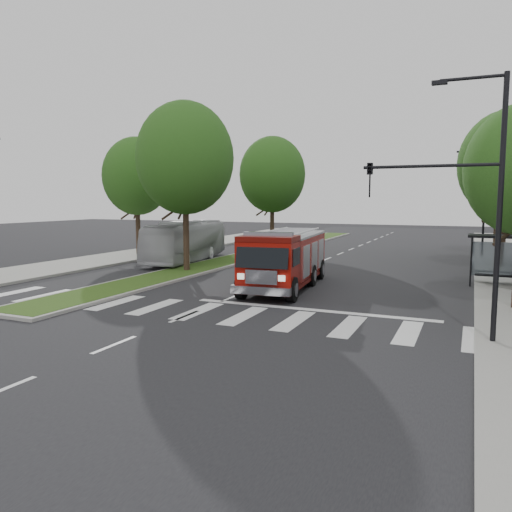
{
  "coord_description": "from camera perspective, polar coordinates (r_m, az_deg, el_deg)",
  "views": [
    {
      "loc": [
        9.8,
        -19.76,
        4.38
      ],
      "look_at": [
        0.71,
        1.13,
        1.8
      ],
      "focal_mm": 35.0,
      "sensor_mm": 36.0,
      "label": 1
    }
  ],
  "objects": [
    {
      "name": "fire_engine",
      "position": [
        24.76,
        3.37,
        -0.4
      ],
      "size": [
        3.43,
        8.8,
        2.98
      ],
      "rotation": [
        0.0,
        0.0,
        0.1
      ],
      "color": "#560804",
      "rests_on": "ground"
    },
    {
      "name": "tree_right_mid",
      "position": [
        33.87,
        26.73,
        9.35
      ],
      "size": [
        5.6,
        5.6,
        9.72
      ],
      "color": "black",
      "rests_on": "ground"
    },
    {
      "name": "sidewalk_left",
      "position": [
        38.66,
        -15.61,
        -0.18
      ],
      "size": [
        5.0,
        80.0,
        0.15
      ],
      "primitive_type": "cube",
      "color": "gray",
      "rests_on": "ground"
    },
    {
      "name": "city_bus",
      "position": [
        35.69,
        -7.95,
        1.66
      ],
      "size": [
        4.05,
        10.55,
        2.87
      ],
      "primitive_type": "imported",
      "rotation": [
        0.0,
        0.0,
        0.16
      ],
      "color": "#AEAEB2",
      "rests_on": "ground"
    },
    {
      "name": "bus_shelter",
      "position": [
        28.04,
        26.3,
        1.0
      ],
      "size": [
        3.2,
        1.6,
        2.61
      ],
      "color": "black",
      "rests_on": "ground"
    },
    {
      "name": "tree_left_mid",
      "position": [
        39.73,
        -13.47,
        8.85
      ],
      "size": [
        5.2,
        5.2,
        9.16
      ],
      "color": "black",
      "rests_on": "ground"
    },
    {
      "name": "streetlight_right_near",
      "position": [
        16.26,
        23.04,
        6.96
      ],
      "size": [
        4.08,
        0.22,
        8.0
      ],
      "color": "black",
      "rests_on": "ground"
    },
    {
      "name": "tree_median_near",
      "position": [
        30.32,
        -8.12,
        11.0
      ],
      "size": [
        5.8,
        5.8,
        10.16
      ],
      "color": "black",
      "rests_on": "ground"
    },
    {
      "name": "streetlight_right_far",
      "position": [
        39.76,
        24.45,
        6.02
      ],
      "size": [
        2.11,
        0.2,
        8.0
      ],
      "color": "black",
      "rests_on": "ground"
    },
    {
      "name": "tree_right_far",
      "position": [
        43.82,
        25.98,
        7.72
      ],
      "size": [
        5.0,
        5.0,
        8.73
      ],
      "color": "black",
      "rests_on": "ground"
    },
    {
      "name": "median",
      "position": [
        41.16,
        0.81,
        0.46
      ],
      "size": [
        3.0,
        50.0,
        0.15
      ],
      "color": "gray",
      "rests_on": "ground"
    },
    {
      "name": "tree_median_far",
      "position": [
        42.84,
        1.87,
        9.27
      ],
      "size": [
        5.6,
        5.6,
        9.72
      ],
      "color": "black",
      "rests_on": "ground"
    },
    {
      "name": "ground",
      "position": [
        22.49,
        -2.81,
        -4.78
      ],
      "size": [
        140.0,
        140.0,
        0.0
      ],
      "primitive_type": "plane",
      "color": "black",
      "rests_on": "ground"
    }
  ]
}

